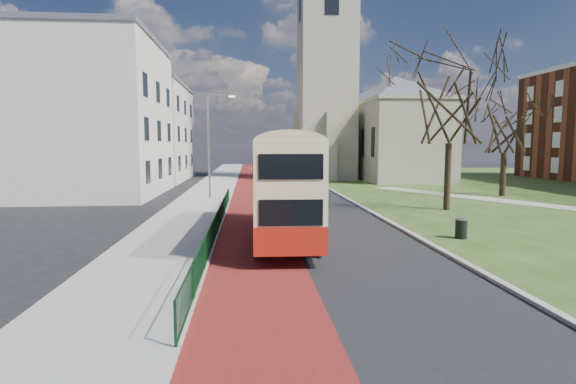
{
  "coord_description": "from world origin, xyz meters",
  "views": [
    {
      "loc": [
        -1.43,
        -16.89,
        4.21
      ],
      "look_at": [
        0.38,
        4.09,
        2.0
      ],
      "focal_mm": 28.0,
      "sensor_mm": 36.0,
      "label": 1
    }
  ],
  "objects": [
    {
      "name": "gothic_church",
      "position": [
        12.56,
        38.0,
        13.13
      ],
      "size": [
        16.38,
        18.0,
        40.0
      ],
      "color": "gray",
      "rests_on": "ground"
    },
    {
      "name": "pavement_west",
      "position": [
        -5.0,
        20.0,
        0.06
      ],
      "size": [
        4.0,
        120.0,
        0.12
      ],
      "primitive_type": "cube",
      "color": "gray",
      "rests_on": "ground"
    },
    {
      "name": "kerb_east",
      "position": [
        6.1,
        22.0,
        0.07
      ],
      "size": [
        0.25,
        80.0,
        0.13
      ],
      "primitive_type": "cube",
      "color": "#999993",
      "rests_on": "ground"
    },
    {
      "name": "litter_bin",
      "position": [
        8.0,
        2.15,
        0.49
      ],
      "size": [
        0.56,
        0.56,
        0.9
      ],
      "rotation": [
        0.0,
        0.0,
        -0.0
      ],
      "color": "black",
      "rests_on": "grass_green"
    },
    {
      "name": "winter_tree_near",
      "position": [
        11.28,
        10.91,
        7.67
      ],
      "size": [
        9.49,
        9.49,
        11.01
      ],
      "rotation": [
        0.0,
        0.0,
        -0.33
      ],
      "color": "black",
      "rests_on": "grass_green"
    },
    {
      "name": "road_carriageway",
      "position": [
        1.5,
        20.0,
        0.01
      ],
      "size": [
        9.0,
        120.0,
        0.01
      ],
      "primitive_type": "cube",
      "color": "black",
      "rests_on": "ground"
    },
    {
      "name": "bus_lane",
      "position": [
        -1.2,
        20.0,
        0.01
      ],
      "size": [
        3.4,
        120.0,
        0.01
      ],
      "primitive_type": "cube",
      "color": "#591414",
      "rests_on": "ground"
    },
    {
      "name": "pedestrian_railing",
      "position": [
        -2.95,
        4.0,
        0.55
      ],
      "size": [
        0.07,
        24.0,
        1.12
      ],
      "color": "#0C3618",
      "rests_on": "ground"
    },
    {
      "name": "kerb_west",
      "position": [
        -3.0,
        20.0,
        0.07
      ],
      "size": [
        0.25,
        120.0,
        0.13
      ],
      "primitive_type": "cube",
      "color": "#999993",
      "rests_on": "ground"
    },
    {
      "name": "street_block_far",
      "position": [
        -14.0,
        38.0,
        5.76
      ],
      "size": [
        10.3,
        16.3,
        11.5
      ],
      "color": "beige",
      "rests_on": "ground"
    },
    {
      "name": "bus",
      "position": [
        0.06,
        3.11,
        2.58
      ],
      "size": [
        2.76,
        10.87,
        4.52
      ],
      "rotation": [
        0.0,
        0.0,
        -0.02
      ],
      "color": "#B31E10",
      "rests_on": "ground"
    },
    {
      "name": "winter_tree_far",
      "position": [
        19.34,
        18.22,
        6.36
      ],
      "size": [
        6.87,
        6.87,
        9.13
      ],
      "rotation": [
        0.0,
        0.0,
        0.11
      ],
      "color": "black",
      "rests_on": "grass_green"
    },
    {
      "name": "street_block_near",
      "position": [
        -14.0,
        22.0,
        6.51
      ],
      "size": [
        10.3,
        14.3,
        13.0
      ],
      "color": "silver",
      "rests_on": "ground"
    },
    {
      "name": "ground",
      "position": [
        0.0,
        0.0,
        0.0
      ],
      "size": [
        160.0,
        160.0,
        0.0
      ],
      "primitive_type": "plane",
      "color": "black",
      "rests_on": "ground"
    },
    {
      "name": "streetlamp",
      "position": [
        -4.35,
        18.0,
        4.59
      ],
      "size": [
        2.13,
        0.18,
        8.0
      ],
      "color": "gray",
      "rests_on": "pavement_west"
    },
    {
      "name": "grass_green",
      "position": [
        26.0,
        22.0,
        0.02
      ],
      "size": [
        40.0,
        80.0,
        0.04
      ],
      "primitive_type": "cube",
      "color": "#2B4117",
      "rests_on": "ground"
    }
  ]
}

